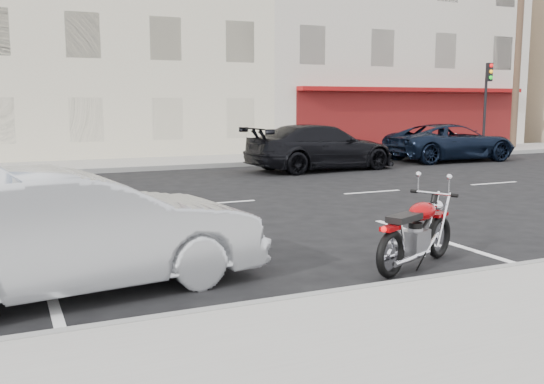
{
  "coord_description": "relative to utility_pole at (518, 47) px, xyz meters",
  "views": [
    {
      "loc": [
        -6.44,
        -12.62,
        2.22
      ],
      "look_at": [
        -2.51,
        -3.88,
        0.8
      ],
      "focal_mm": 40.0,
      "sensor_mm": 36.0,
      "label": 1
    }
  ],
  "objects": [
    {
      "name": "ground",
      "position": [
        -15.5,
        -8.6,
        -4.74
      ],
      "size": [
        120.0,
        120.0,
        0.0
      ],
      "primitive_type": "plane",
      "color": "black",
      "rests_on": "ground"
    },
    {
      "name": "sidewalk_far",
      "position": [
        -20.5,
        0.1,
        -4.66
      ],
      "size": [
        80.0,
        3.4,
        0.15
      ],
      "primitive_type": "cube",
      "color": "gray",
      "rests_on": "ground"
    },
    {
      "name": "curb_near",
      "position": [
        -20.5,
        -15.6,
        -4.66
      ],
      "size": [
        80.0,
        0.12,
        0.16
      ],
      "primitive_type": "cube",
      "color": "gray",
      "rests_on": "ground"
    },
    {
      "name": "curb_far",
      "position": [
        -20.5,
        -1.6,
        -4.66
      ],
      "size": [
        80.0,
        0.12,
        0.16
      ],
      "primitive_type": "cube",
      "color": "gray",
      "rests_on": "ground"
    },
    {
      "name": "bldg_cream",
      "position": [
        -17.5,
        7.7,
        1.01
      ],
      "size": [
        12.0,
        12.0,
        11.5
      ],
      "primitive_type": "cube",
      "color": "beige",
      "rests_on": "ground"
    },
    {
      "name": "bldg_corner",
      "position": [
        -4.5,
        7.7,
        1.51
      ],
      "size": [
        14.0,
        12.0,
        12.5
      ],
      "primitive_type": "cube",
      "color": "beige",
      "rests_on": "ground"
    },
    {
      "name": "utility_pole",
      "position": [
        0.0,
        0.0,
        0.0
      ],
      "size": [
        1.8,
        0.3,
        9.0
      ],
      "color": "#422D1E",
      "rests_on": "sidewalk_far"
    },
    {
      "name": "traffic_light",
      "position": [
        -2.0,
        -0.27,
        -2.18
      ],
      "size": [
        0.26,
        0.3,
        3.8
      ],
      "color": "black",
      "rests_on": "sidewalk_far"
    },
    {
      "name": "fire_hydrant",
      "position": [
        -3.5,
        -0.1,
        -4.21
      ],
      "size": [
        0.2,
        0.2,
        0.72
      ],
      "color": "beige",
      "rests_on": "sidewalk_far"
    },
    {
      "name": "motorcycle",
      "position": [
        -16.24,
        -14.45,
        -4.29
      ],
      "size": [
        1.83,
        0.96,
        0.98
      ],
      "rotation": [
        0.0,
        0.0,
        0.42
      ],
      "color": "black",
      "rests_on": "ground"
    },
    {
      "name": "sedan_silver",
      "position": [
        -21.2,
        -13.99,
        -4.01
      ],
      "size": [
        4.59,
        2.11,
        1.46
      ],
      "primitive_type": "imported",
      "rotation": [
        0.0,
        0.0,
        1.7
      ],
      "color": "#A9ACB1",
      "rests_on": "ground"
    },
    {
      "name": "suv_far",
      "position": [
        -6.15,
        -2.88,
        -4.03
      ],
      "size": [
        5.15,
        2.47,
        1.42
      ],
      "primitive_type": "imported",
      "rotation": [
        0.0,
        0.0,
        1.55
      ],
      "color": "black",
      "rests_on": "ground"
    },
    {
      "name": "car_far",
      "position": [
        -12.26,
        -3.67,
        -3.99
      ],
      "size": [
        5.35,
        2.53,
        1.51
      ],
      "primitive_type": "imported",
      "rotation": [
        0.0,
        0.0,
        1.65
      ],
      "color": "black",
      "rests_on": "ground"
    }
  ]
}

